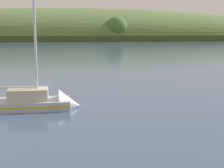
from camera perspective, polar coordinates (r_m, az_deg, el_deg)
far_shoreline_hill at (r=264.33m, az=-6.37°, el=7.41°), size 521.83×101.39×47.37m
sailboat_near_mooring at (r=30.89m, az=-12.03°, el=-3.37°), size 8.50×3.24×12.43m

